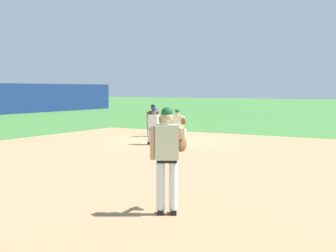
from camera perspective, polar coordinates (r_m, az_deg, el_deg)
ground_plane at (r=19.35m, az=0.12°, el=-1.84°), size 160.00×160.00×0.00m
infield_dirt_patch at (r=13.74m, az=0.05°, el=-4.48°), size 18.00×18.00×0.01m
first_base_bag at (r=19.34m, az=0.12°, el=-1.71°), size 0.38×0.38×0.09m
baseball at (r=15.59m, az=0.40°, el=-3.27°), size 0.07×0.07×0.07m
pitcher at (r=8.03m, az=-0.01°, el=-3.38°), size 0.84×0.58×1.86m
first_baseman at (r=19.40m, az=1.20°, el=0.34°), size 0.83×1.02×1.34m
baserunner at (r=18.04m, az=-1.68°, el=0.21°), size 0.48×0.62×1.46m
umpire at (r=21.10m, az=-1.82°, el=0.85°), size 0.64×0.68×1.46m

